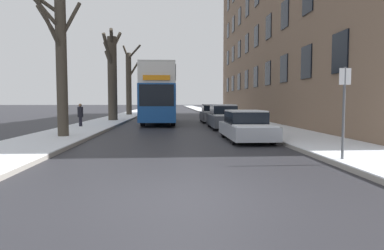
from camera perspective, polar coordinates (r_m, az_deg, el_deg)
ground_plane at (r=6.23m, az=-0.36°, el=-12.08°), size 320.00×320.00×0.00m
sidewalk_left at (r=59.23m, az=-8.52°, el=2.34°), size 3.13×130.00×0.16m
sidewalk_right at (r=59.29m, az=2.27°, el=2.38°), size 3.13×130.00×0.16m
terrace_facade_right at (r=32.96m, az=18.67°, el=16.16°), size 9.10×38.55×17.59m
bare_tree_left_0 at (r=16.54m, az=-21.28°, el=10.52°), size 3.05×2.70×7.14m
bare_tree_left_1 at (r=29.35m, az=-13.18°, el=8.14°), size 1.72×3.23×7.58m
bare_tree_left_2 at (r=41.47m, az=-10.44°, el=7.07°), size 2.29×2.02×8.22m
double_decker_bus at (r=27.02m, az=-5.46°, el=5.52°), size 2.49×10.28×4.35m
parked_car_0 at (r=15.27m, az=8.98°, el=-0.23°), size 1.79×4.57×1.33m
parked_car_1 at (r=21.71m, az=5.26°, el=1.25°), size 1.70×4.45×1.52m
parked_car_2 at (r=27.84m, az=3.33°, el=1.82°), size 1.70×3.93×1.47m
oncoming_van at (r=42.61m, az=-6.41°, el=3.44°), size 1.94×5.48×2.50m
pedestrian_left_sidewalk at (r=22.53m, az=-18.10°, el=1.60°), size 0.34×0.34×1.58m
street_sign_post at (r=10.05m, az=23.97°, el=2.41°), size 0.32×0.07×2.63m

